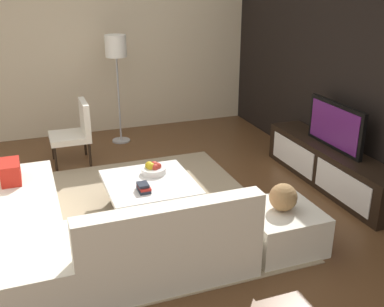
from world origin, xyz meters
name	(u,v)px	position (x,y,z in m)	size (l,w,h in m)	color
ground_plane	(144,218)	(0.00, 0.00, 0.00)	(14.00, 14.00, 0.00)	brown
feature_wall_back	(363,73)	(0.00, 2.70, 1.40)	(6.40, 0.12, 2.80)	black
side_wall_left	(102,46)	(-3.20, 0.20, 1.40)	(0.12, 5.20, 2.80)	beige
area_rug	(142,213)	(-0.10, 0.00, 0.01)	(3.01, 2.70, 0.01)	tan
media_console	(330,167)	(0.00, 2.40, 0.25)	(2.24, 0.46, 0.50)	black
television	(335,126)	(0.00, 2.40, 0.78)	(1.00, 0.06, 0.56)	black
sectional_couch	(68,233)	(0.52, -0.85, 0.28)	(2.37, 2.42, 0.81)	silver
coffee_table	(150,196)	(-0.10, 0.10, 0.20)	(0.98, 0.94, 0.38)	black
accent_chair_near	(76,129)	(-1.88, -0.45, 0.49)	(0.53, 0.54, 0.87)	black
floor_lamp	(116,53)	(-2.51, 0.29, 1.39)	(0.32, 0.32, 1.65)	#A5A5AA
ottoman	(281,228)	(1.01, 1.10, 0.20)	(0.70, 0.70, 0.40)	silver
fruit_bowl	(153,169)	(-0.28, 0.20, 0.44)	(0.28, 0.28, 0.14)	silver
decorative_ball	(283,197)	(1.01, 1.10, 0.53)	(0.27, 0.27, 0.27)	#997247
book_stack	(144,187)	(0.12, -0.02, 0.42)	(0.20, 0.12, 0.09)	#1E232D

